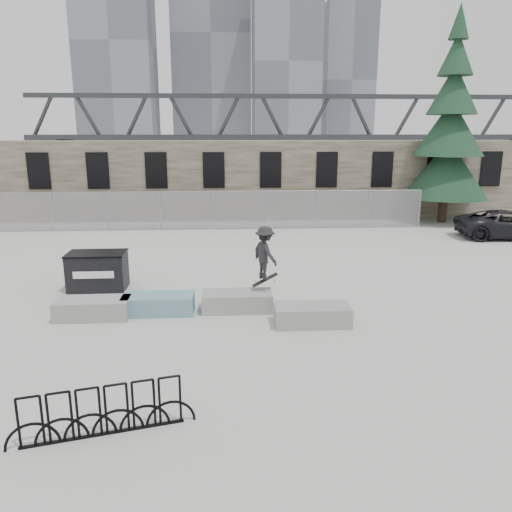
{
  "coord_description": "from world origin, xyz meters",
  "views": [
    {
      "loc": [
        0.69,
        -13.37,
        5.02
      ],
      "look_at": [
        1.57,
        1.44,
        1.3
      ],
      "focal_mm": 35.0,
      "sensor_mm": 36.0,
      "label": 1
    }
  ],
  "objects_px": {
    "planter_center_left": "(158,303)",
    "dumpster": "(98,271)",
    "planter_far_left": "(93,308)",
    "skateboarder": "(265,253)",
    "planter_center_right": "(237,300)",
    "suv": "(508,224)",
    "bike_rack": "(103,412)",
    "planter_offset": "(312,314)",
    "spruce_tree": "(449,138)"
  },
  "relations": [
    {
      "from": "planter_center_right",
      "to": "suv",
      "type": "bearing_deg",
      "value": 34.86
    },
    {
      "from": "planter_far_left",
      "to": "planter_center_left",
      "type": "relative_size",
      "value": 1.0
    },
    {
      "from": "spruce_tree",
      "to": "skateboarder",
      "type": "relative_size",
      "value": 6.52
    },
    {
      "from": "planter_center_left",
      "to": "skateboarder",
      "type": "relative_size",
      "value": 1.13
    },
    {
      "from": "planter_far_left",
      "to": "skateboarder",
      "type": "distance_m",
      "value": 5.03
    },
    {
      "from": "planter_far_left",
      "to": "suv",
      "type": "distance_m",
      "value": 19.77
    },
    {
      "from": "planter_offset",
      "to": "dumpster",
      "type": "bearing_deg",
      "value": 151.57
    },
    {
      "from": "spruce_tree",
      "to": "suv",
      "type": "relative_size",
      "value": 2.4
    },
    {
      "from": "planter_far_left",
      "to": "skateboarder",
      "type": "relative_size",
      "value": 1.13
    },
    {
      "from": "planter_center_left",
      "to": "suv",
      "type": "relative_size",
      "value": 0.42
    },
    {
      "from": "planter_center_right",
      "to": "bike_rack",
      "type": "xyz_separation_m",
      "value": [
        -2.39,
        -5.98,
        0.15
      ]
    },
    {
      "from": "planter_center_right",
      "to": "spruce_tree",
      "type": "distance_m",
      "value": 18.82
    },
    {
      "from": "planter_offset",
      "to": "suv",
      "type": "xyz_separation_m",
      "value": [
        11.3,
        10.48,
        0.38
      ]
    },
    {
      "from": "dumpster",
      "to": "bike_rack",
      "type": "distance_m",
      "value": 8.51
    },
    {
      "from": "planter_center_right",
      "to": "dumpster",
      "type": "xyz_separation_m",
      "value": [
        -4.48,
        2.26,
        0.33
      ]
    },
    {
      "from": "planter_far_left",
      "to": "planter_offset",
      "type": "bearing_deg",
      "value": -8.13
    },
    {
      "from": "skateboarder",
      "to": "bike_rack",
      "type": "bearing_deg",
      "value": 122.71
    },
    {
      "from": "spruce_tree",
      "to": "planter_center_left",
      "type": "bearing_deg",
      "value": -135.65
    },
    {
      "from": "planter_center_left",
      "to": "dumpster",
      "type": "height_order",
      "value": "dumpster"
    },
    {
      "from": "dumpster",
      "to": "bike_rack",
      "type": "relative_size",
      "value": 0.61
    },
    {
      "from": "planter_center_left",
      "to": "planter_far_left",
      "type": "bearing_deg",
      "value": -170.99
    },
    {
      "from": "planter_far_left",
      "to": "dumpster",
      "type": "relative_size",
      "value": 1.07
    },
    {
      "from": "bike_rack",
      "to": "skateboarder",
      "type": "height_order",
      "value": "skateboarder"
    },
    {
      "from": "planter_center_left",
      "to": "spruce_tree",
      "type": "xyz_separation_m",
      "value": [
        14.24,
        13.92,
        4.39
      ]
    },
    {
      "from": "planter_far_left",
      "to": "skateboarder",
      "type": "height_order",
      "value": "skateboarder"
    },
    {
      "from": "planter_offset",
      "to": "dumpster",
      "type": "height_order",
      "value": "dumpster"
    },
    {
      "from": "planter_center_right",
      "to": "suv",
      "type": "relative_size",
      "value": 0.42
    },
    {
      "from": "suv",
      "to": "planter_center_left",
      "type": "bearing_deg",
      "value": 127.33
    },
    {
      "from": "planter_center_left",
      "to": "bike_rack",
      "type": "bearing_deg",
      "value": -91.5
    },
    {
      "from": "planter_offset",
      "to": "skateboarder",
      "type": "height_order",
      "value": "skateboarder"
    },
    {
      "from": "skateboarder",
      "to": "suv",
      "type": "bearing_deg",
      "value": -83.87
    },
    {
      "from": "suv",
      "to": "planter_center_right",
      "type": "bearing_deg",
      "value": 131.13
    },
    {
      "from": "planter_far_left",
      "to": "planter_center_left",
      "type": "bearing_deg",
      "value": 9.01
    },
    {
      "from": "bike_rack",
      "to": "suv",
      "type": "distance_m",
      "value": 21.85
    },
    {
      "from": "suv",
      "to": "bike_rack",
      "type": "bearing_deg",
      "value": 140.45
    },
    {
      "from": "suv",
      "to": "spruce_tree",
      "type": "bearing_deg",
      "value": 21.8
    },
    {
      "from": "planter_center_left",
      "to": "planter_center_right",
      "type": "height_order",
      "value": "same"
    },
    {
      "from": "spruce_tree",
      "to": "dumpster",
      "type": "bearing_deg",
      "value": -144.96
    },
    {
      "from": "planter_center_right",
      "to": "spruce_tree",
      "type": "bearing_deg",
      "value": 49.04
    },
    {
      "from": "planter_center_left",
      "to": "bike_rack",
      "type": "distance_m",
      "value": 5.88
    },
    {
      "from": "planter_far_left",
      "to": "planter_center_right",
      "type": "relative_size",
      "value": 1.0
    },
    {
      "from": "planter_far_left",
      "to": "spruce_tree",
      "type": "height_order",
      "value": "spruce_tree"
    },
    {
      "from": "planter_center_right",
      "to": "dumpster",
      "type": "distance_m",
      "value": 5.03
    },
    {
      "from": "bike_rack",
      "to": "skateboarder",
      "type": "bearing_deg",
      "value": 62.57
    },
    {
      "from": "suv",
      "to": "skateboarder",
      "type": "xyz_separation_m",
      "value": [
        -12.46,
        -9.05,
        0.97
      ]
    },
    {
      "from": "planter_far_left",
      "to": "skateboarder",
      "type": "bearing_deg",
      "value": 6.86
    },
    {
      "from": "dumpster",
      "to": "spruce_tree",
      "type": "relative_size",
      "value": 0.16
    },
    {
      "from": "planter_center_right",
      "to": "planter_offset",
      "type": "distance_m",
      "value": 2.33
    },
    {
      "from": "spruce_tree",
      "to": "planter_offset",
      "type": "bearing_deg",
      "value": -123.67
    },
    {
      "from": "planter_center_left",
      "to": "skateboarder",
      "type": "height_order",
      "value": "skateboarder"
    }
  ]
}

